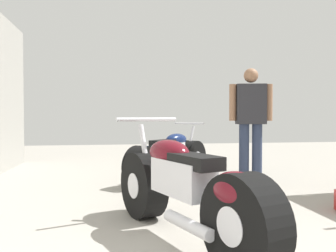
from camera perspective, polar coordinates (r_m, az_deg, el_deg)
name	(u,v)px	position (r m, az deg, el deg)	size (l,w,h in m)	color
ground_plane	(192,197)	(4.23, 3.87, -11.33)	(15.84, 15.84, 0.00)	#9E998E
motorcycle_maroon_cruiser	(185,190)	(2.72, 2.74, -10.25)	(0.94, 1.95, 0.93)	black
motorcycle_black_naked	(168,157)	(5.23, -0.05, -5.04)	(1.43, 1.45, 0.85)	black
mechanic_in_blue	(251,115)	(5.77, 13.12, 1.70)	(0.69, 0.33, 1.70)	#2D3851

